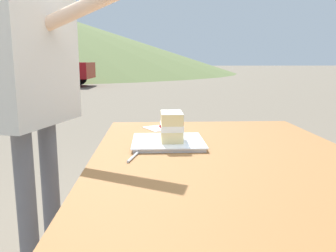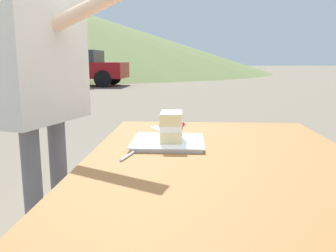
# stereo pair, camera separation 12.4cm
# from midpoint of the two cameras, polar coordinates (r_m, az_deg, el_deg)

# --- Properties ---
(patio_table) EXTENTS (1.26, 0.86, 0.75)m
(patio_table) POSITION_cam_midpoint_polar(r_m,az_deg,el_deg) (1.15, 6.44, -10.29)
(patio_table) COLOR brown
(patio_table) RESTS_ON ground
(dessert_plate) EXTENTS (0.25, 0.25, 0.02)m
(dessert_plate) POSITION_cam_midpoint_polar(r_m,az_deg,el_deg) (1.25, -2.84, -2.69)
(dessert_plate) COLOR white
(dessert_plate) RESTS_ON patio_table
(cake_slice) EXTENTS (0.12, 0.09, 0.10)m
(cake_slice) POSITION_cam_midpoint_polar(r_m,az_deg,el_deg) (1.23, -2.26, -0.09)
(cake_slice) COLOR #EAD18C
(cake_slice) RESTS_ON dessert_plate
(dessert_fork) EXTENTS (0.17, 0.06, 0.01)m
(dessert_fork) POSITION_cam_midpoint_polar(r_m,az_deg,el_deg) (1.13, -8.24, -4.44)
(dessert_fork) COLOR silver
(dessert_fork) RESTS_ON patio_table
(paper_napkin) EXTENTS (0.15, 0.13, 0.00)m
(paper_napkin) POSITION_cam_midpoint_polar(r_m,az_deg,el_deg) (1.54, -4.11, -0.42)
(paper_napkin) COLOR white
(paper_napkin) RESTS_ON patio_table
(diner_person) EXTENTS (0.47, 0.60, 1.60)m
(diner_person) POSITION_cam_midpoint_polar(r_m,az_deg,el_deg) (1.46, -23.98, 10.44)
(diner_person) COLOR slate
(diner_person) RESTS_ON ground
(parked_car_near) EXTENTS (2.08, 4.13, 1.49)m
(parked_car_near) POSITION_cam_midpoint_polar(r_m,az_deg,el_deg) (15.55, -20.35, 9.02)
(parked_car_near) COLOR maroon
(parked_car_near) RESTS_ON ground
(distant_hill) EXTENTS (36.79, 36.79, 5.87)m
(distant_hill) POSITION_cam_midpoint_polar(r_m,az_deg,el_deg) (34.47, -21.81, 13.00)
(distant_hill) COLOR #60703D
(distant_hill) RESTS_ON ground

